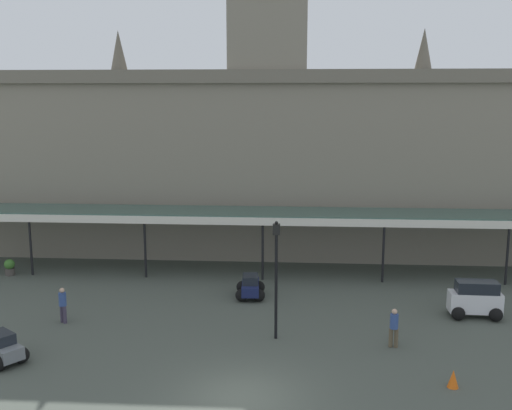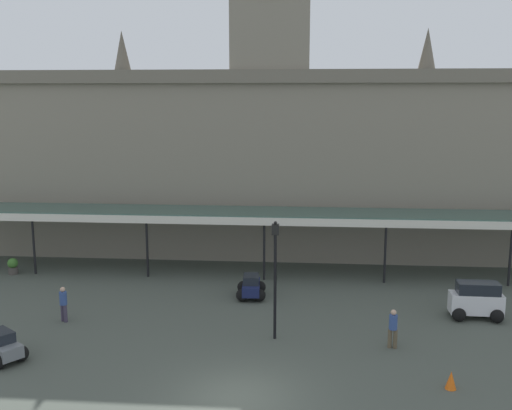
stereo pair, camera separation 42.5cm
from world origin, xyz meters
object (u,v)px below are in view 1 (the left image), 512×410
(car_white_van, at_px, (475,301))
(traffic_cone, at_px, (453,379))
(victorian_lamppost, at_px, (276,267))
(pedestrian_near_entrance, at_px, (63,304))
(pedestrian_beside_cars, at_px, (394,326))
(car_navy_sedan, at_px, (250,288))
(planter_forecourt_centre, at_px, (10,267))
(car_grey_sedan, at_px, (2,350))

(car_white_van, distance_m, traffic_cone, 7.67)
(car_white_van, bearing_deg, victorian_lamppost, -161.28)
(pedestrian_near_entrance, bearing_deg, pedestrian_beside_cars, -6.64)
(car_white_van, bearing_deg, traffic_cone, -111.43)
(car_white_van, height_order, pedestrian_near_entrance, car_white_van)
(car_navy_sedan, height_order, planter_forecourt_centre, car_navy_sedan)
(traffic_cone, bearing_deg, pedestrian_beside_cars, 115.07)
(pedestrian_near_entrance, bearing_deg, victorian_lamppost, -6.63)
(pedestrian_beside_cars, bearing_deg, car_white_van, 40.41)
(pedestrian_near_entrance, height_order, victorian_lamppost, victorian_lamppost)
(pedestrian_near_entrance, bearing_deg, traffic_cone, -17.35)
(car_navy_sedan, distance_m, pedestrian_near_entrance, 9.33)
(pedestrian_beside_cars, height_order, victorian_lamppost, victorian_lamppost)
(pedestrian_near_entrance, bearing_deg, car_white_van, 5.99)
(traffic_cone, bearing_deg, car_grey_sedan, 176.87)
(traffic_cone, bearing_deg, car_white_van, 68.57)
(pedestrian_near_entrance, distance_m, victorian_lamppost, 10.19)
(car_navy_sedan, bearing_deg, pedestrian_beside_cars, -42.34)
(traffic_cone, height_order, planter_forecourt_centre, planter_forecourt_centre)
(car_white_van, bearing_deg, pedestrian_beside_cars, -139.59)
(pedestrian_beside_cars, xyz_separation_m, planter_forecourt_centre, (-20.79, 8.74, -0.42))
(car_grey_sedan, bearing_deg, pedestrian_beside_cars, 8.92)
(planter_forecourt_centre, bearing_deg, car_grey_sedan, -65.22)
(car_grey_sedan, distance_m, car_navy_sedan, 12.39)
(pedestrian_near_entrance, height_order, planter_forecourt_centre, pedestrian_near_entrance)
(car_grey_sedan, height_order, traffic_cone, car_grey_sedan)
(car_white_van, height_order, car_grey_sedan, car_white_van)
(car_white_van, bearing_deg, car_grey_sedan, -162.82)
(car_grey_sedan, xyz_separation_m, car_navy_sedan, (9.19, 8.32, 0.00))
(pedestrian_beside_cars, bearing_deg, victorian_lamppost, 173.33)
(car_navy_sedan, relative_size, planter_forecourt_centre, 2.19)
(car_grey_sedan, bearing_deg, planter_forecourt_centre, 114.78)
(car_grey_sedan, bearing_deg, traffic_cone, -3.13)
(car_grey_sedan, bearing_deg, pedestrian_near_entrance, 78.68)
(car_white_van, height_order, pedestrian_beside_cars, car_white_van)
(car_white_van, bearing_deg, car_navy_sedan, 168.85)
(victorian_lamppost, xyz_separation_m, traffic_cone, (6.52, -3.97, -2.87))
(pedestrian_beside_cars, relative_size, victorian_lamppost, 0.32)
(victorian_lamppost, bearing_deg, car_navy_sedan, 105.93)
(pedestrian_near_entrance, height_order, traffic_cone, pedestrian_near_entrance)
(traffic_cone, bearing_deg, planter_forecourt_centre, 151.53)
(car_navy_sedan, xyz_separation_m, pedestrian_beside_cars, (6.44, -5.87, 0.41))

